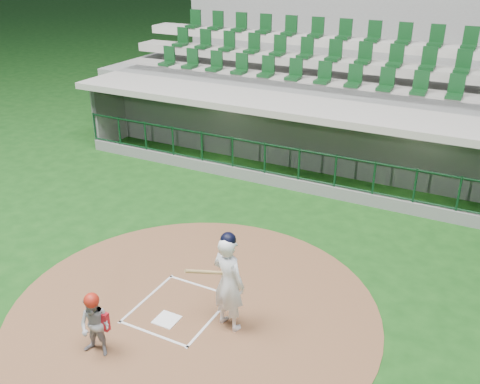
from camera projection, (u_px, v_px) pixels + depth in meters
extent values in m
plane|color=#134012|center=(187.00, 301.00, 10.69)|extent=(120.00, 120.00, 0.00)
cylinder|color=brown|center=(194.00, 310.00, 10.40)|extent=(7.20, 7.20, 0.01)
cube|color=white|center=(167.00, 320.00, 10.12)|extent=(0.43, 0.43, 0.02)
cube|color=silver|center=(147.00, 298.00, 10.76)|extent=(0.05, 1.80, 0.01)
cube|color=white|center=(212.00, 320.00, 10.13)|extent=(0.05, 1.80, 0.01)
cube|color=white|center=(201.00, 286.00, 11.13)|extent=(1.55, 0.05, 0.01)
cube|color=white|center=(153.00, 334.00, 9.76)|extent=(1.55, 0.05, 0.01)
cube|color=slate|center=(315.00, 188.00, 16.96)|extent=(15.00, 3.00, 0.10)
cube|color=gray|center=(334.00, 132.00, 17.66)|extent=(15.00, 0.20, 2.70)
cube|color=#B1AC9D|center=(334.00, 125.00, 17.45)|extent=(13.50, 0.04, 0.90)
cube|color=slate|center=(123.00, 114.00, 19.50)|extent=(0.20, 3.00, 2.70)
cube|color=#9C978D|center=(318.00, 102.00, 15.56)|extent=(15.40, 3.50, 0.20)
cube|color=slate|center=(298.00, 186.00, 15.42)|extent=(15.00, 0.15, 0.40)
cube|color=black|center=(301.00, 134.00, 14.75)|extent=(15.00, 0.01, 0.95)
cube|color=brown|center=(327.00, 169.00, 17.69)|extent=(12.75, 0.40, 0.45)
cube|color=white|center=(231.00, 93.00, 17.07)|extent=(1.30, 0.35, 0.04)
cube|color=white|center=(425.00, 118.00, 14.56)|extent=(1.30, 0.35, 0.04)
imported|color=#B11A13|center=(216.00, 134.00, 19.06)|extent=(1.24, 1.01, 1.67)
imported|color=#A81312|center=(306.00, 150.00, 17.46)|extent=(1.11, 0.75, 1.75)
imported|color=#AA1215|center=(337.00, 160.00, 16.90)|extent=(0.85, 0.65, 1.56)
cube|color=slate|center=(350.00, 110.00, 18.86)|extent=(17.00, 6.50, 2.50)
cube|color=gray|center=(339.00, 87.00, 17.17)|extent=(16.60, 0.95, 0.30)
cube|color=#99958B|center=(350.00, 65.00, 17.70)|extent=(16.60, 0.95, 0.30)
cube|color=#B0A89E|center=(359.00, 44.00, 18.23)|extent=(16.60, 0.95, 0.30)
cube|color=gray|center=(378.00, 55.00, 20.97)|extent=(17.00, 0.25, 5.05)
imported|color=white|center=(229.00, 283.00, 9.60)|extent=(0.78, 0.61, 1.89)
sphere|color=black|center=(228.00, 240.00, 9.23)|extent=(0.28, 0.28, 0.28)
cylinder|color=tan|center=(209.00, 272.00, 9.38)|extent=(0.58, 0.79, 0.39)
imported|color=#99999F|center=(95.00, 326.00, 9.06)|extent=(0.62, 0.51, 1.17)
sphere|color=#AA1F12|center=(91.00, 300.00, 8.84)|extent=(0.26, 0.26, 0.26)
cube|color=#B0121E|center=(101.00, 320.00, 9.17)|extent=(0.32, 0.10, 0.35)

